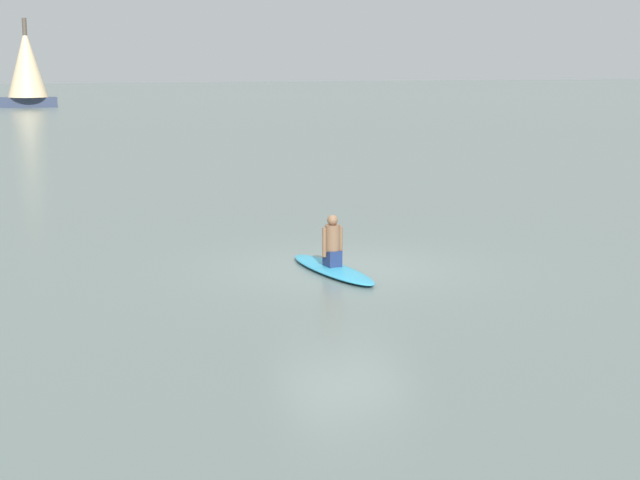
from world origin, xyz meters
The scene contains 4 objects.
ground_plane centered at (0.00, 0.00, 0.00)m, with size 400.00×400.00×0.00m, color slate.
surfboard centered at (-0.18, 0.36, 0.06)m, with size 3.04×0.68×0.13m, color #339EC6.
person_paddler centered at (-0.18, 0.36, 0.57)m, with size 0.32×0.42×0.97m.
sailboat_near_right centered at (76.75, -6.44, 3.83)m, with size 4.27×5.41×8.17m.
Camera 1 is at (-15.83, 8.22, 3.83)m, focal length 53.45 mm.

